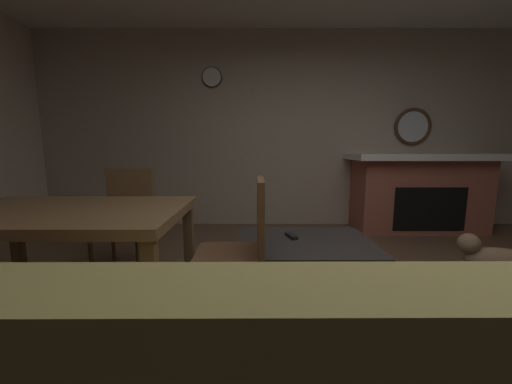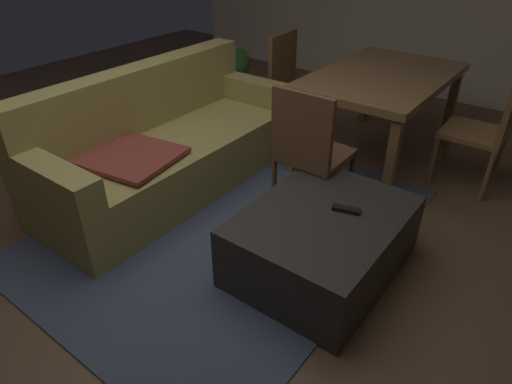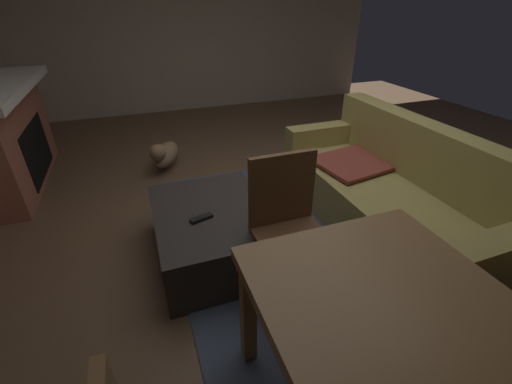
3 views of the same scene
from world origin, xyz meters
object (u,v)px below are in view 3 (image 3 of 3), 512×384
at_px(couch, 390,195).
at_px(ottoman_coffee_table, 212,233).
at_px(tv_remote, 201,218).
at_px(dining_table, 433,369).
at_px(small_dog, 165,154).
at_px(dining_chair_west, 288,220).

relative_size(couch, ottoman_coffee_table, 2.04).
bearing_deg(tv_remote, dining_table, 1.71).
distance_m(ottoman_coffee_table, small_dog, 1.67).
bearing_deg(ottoman_coffee_table, dining_chair_west, 40.81).
distance_m(dining_table, small_dog, 3.33).
bearing_deg(ottoman_coffee_table, dining_table, 14.01).
bearing_deg(small_dog, couch, 42.09).
bearing_deg(tv_remote, ottoman_coffee_table, 121.49).
relative_size(couch, tv_remote, 13.33).
relative_size(ottoman_coffee_table, dining_table, 0.71).
distance_m(dining_table, dining_chair_west, 1.14).
distance_m(couch, dining_chair_west, 1.15).
bearing_deg(ottoman_coffee_table, tv_remote, -42.39).
distance_m(ottoman_coffee_table, tv_remote, 0.25).
height_order(couch, tv_remote, couch).
bearing_deg(dining_table, small_dog, -170.37).
height_order(dining_chair_west, small_dog, dining_chair_west).
bearing_deg(dining_table, couch, 143.01).
bearing_deg(small_dog, dining_table, 9.63).
relative_size(tv_remote, small_dog, 0.26).
relative_size(dining_table, dining_chair_west, 1.59).
height_order(couch, ottoman_coffee_table, couch).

